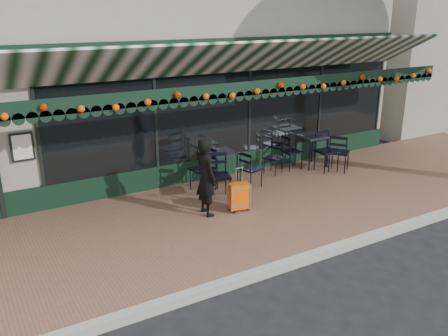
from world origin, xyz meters
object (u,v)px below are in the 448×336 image
suitcase (239,196)px  chair_b_right (251,169)px  chair_a_front (327,152)px  chair_b_left (203,170)px  cafe_table_b (221,155)px  chair_a_extra (339,153)px  chair_b_front (219,177)px  woman (206,177)px  chair_a_left (273,158)px  cafe_table_a (312,138)px  chair_a_right (292,152)px

suitcase → chair_b_right: size_ratio=1.08×
chair_a_front → chair_b_left: 3.27m
chair_a_front → chair_b_left: (-3.25, 0.37, -0.01)m
chair_b_left → cafe_table_b: bearing=93.2°
suitcase → chair_a_extra: (3.42, 0.83, 0.17)m
chair_b_right → chair_a_extra: bearing=-105.2°
chair_b_right → chair_b_front: (-0.97, -0.25, 0.07)m
woman → chair_a_left: bearing=-61.3°
woman → chair_b_left: woman is taller
cafe_table_a → chair_a_left: (-1.16, 0.02, -0.34)m
suitcase → chair_a_right: size_ratio=1.03×
chair_b_left → chair_b_right: chair_b_left is taller
chair_a_left → chair_a_extra: chair_a_extra is taller
chair_b_right → chair_b_front: chair_b_front is taller
woman → chair_b_front: size_ratio=1.57×
chair_a_right → chair_a_front: 0.84m
chair_a_right → chair_b_right: bearing=113.1°
suitcase → chair_b_front: bearing=104.1°
cafe_table_a → chair_b_front: chair_b_front is taller
chair_b_left → chair_b_right: 1.09m
chair_a_extra → chair_a_right: bearing=15.0°
cafe_table_b → chair_a_extra: bearing=-12.9°
chair_a_right → chair_a_front: size_ratio=0.88×
chair_a_extra → suitcase: bearing=68.1°
suitcase → chair_b_right: suitcase is taller
cafe_table_b → chair_a_right: 2.08m
chair_a_front → cafe_table_b: bearing=173.2°
chair_a_left → chair_b_right: size_ratio=0.94×
suitcase → chair_b_right: 1.38m
chair_b_front → chair_b_right: bearing=31.8°
woman → chair_a_extra: woman is taller
chair_a_right → chair_b_front: 2.69m
chair_a_front → chair_b_front: (-3.19, -0.23, -0.00)m
woman → chair_a_extra: (4.04, 0.64, -0.29)m
chair_a_left → cafe_table_a: bearing=66.7°
cafe_table_a → chair_a_right: (-0.54, 0.08, -0.30)m
chair_a_front → chair_b_left: size_ratio=1.02×
chair_a_left → chair_a_front: (1.24, -0.50, 0.10)m
chair_a_right → chair_b_front: (-2.57, -0.80, 0.05)m
chair_b_front → chair_a_front: bearing=21.8°
chair_a_left → chair_a_right: chair_a_right is taller
cafe_table_b → chair_a_front: (2.69, -0.52, -0.20)m
cafe_table_a → chair_a_front: size_ratio=0.83×
woman → chair_a_left: woman is taller
chair_a_left → suitcase: bearing=-74.7°
suitcase → chair_a_left: (1.92, 1.49, 0.09)m
chair_a_front → cafe_table_a: bearing=103.7°
cafe_table_b → chair_a_left: chair_a_left is taller
chair_a_extra → chair_b_front: bearing=55.7°
cafe_table_a → chair_b_right: size_ratio=0.98×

